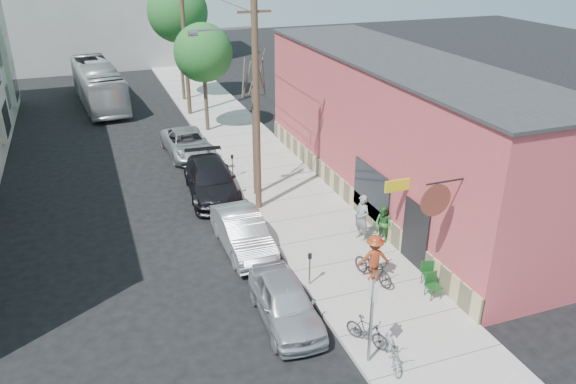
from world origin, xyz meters
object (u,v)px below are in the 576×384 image
object	(u,v)px
tree_leafy_mid	(203,53)
car_2	(211,180)
tree_leafy_far	(178,12)
patron_grey	(362,218)
bus	(98,84)
patron_green	(383,224)
car_3	(188,143)
parked_bike_a	(367,331)
utility_pole_near	(255,95)
car_0	(285,302)
cyclist	(374,258)
car_1	(243,233)
parking_meter_near	(310,264)
patio_chair_b	(434,286)
parking_meter_far	(232,162)
tree_bare	(255,143)
patio_chair_a	(430,274)
parked_bike_b	(393,350)
sign_post	(372,313)

from	to	relation	value
tree_leafy_mid	car_2	bearing A→B (deg)	-101.73
tree_leafy_far	patron_grey	bearing A→B (deg)	-83.73
bus	patron_green	bearing A→B (deg)	-74.93
tree_leafy_far	car_3	xyz separation A→B (m)	(-2.00, -11.79, -5.83)
car_2	parked_bike_a	bearing A→B (deg)	-77.18
utility_pole_near	car_3	xyz separation A→B (m)	(-1.59, 8.23, -4.70)
car_0	cyclist	bearing A→B (deg)	16.97
patron_green	car_1	size ratio (longest dim) A/B	0.34
car_2	bus	xyz separation A→B (m)	(-4.06, 18.78, 0.74)
parking_meter_near	patron_grey	distance (m)	3.97
utility_pole_near	patio_chair_b	distance (m)	10.65
cyclist	car_1	bearing A→B (deg)	-32.33
parking_meter_far	tree_bare	size ratio (longest dim) A/B	0.24
parking_meter_near	tree_leafy_mid	bearing A→B (deg)	88.31
parking_meter_near	bus	distance (m)	28.28
parking_meter_far	bus	size ratio (longest dim) A/B	0.11
tree_leafy_far	patio_chair_a	xyz separation A→B (m)	(3.40, -28.16, -5.95)
patron_green	car_1	distance (m)	5.64
car_1	car_3	size ratio (longest dim) A/B	0.90
patron_grey	parked_bike_b	distance (m)	7.34
parking_meter_near	utility_pole_near	size ratio (longest dim) A/B	0.12
tree_leafy_mid	tree_leafy_far	size ratio (longest dim) A/B	0.78
car_2	bus	bearing A→B (deg)	106.54
patio_chair_b	bus	world-z (taller)	bus
sign_post	tree_bare	bearing A→B (deg)	87.92
tree_leafy_mid	parked_bike_b	world-z (taller)	tree_leafy_mid
car_2	patron_grey	bearing A→B (deg)	-50.51
patio_chair_b	car_2	size ratio (longest dim) A/B	0.16
cyclist	car_2	xyz separation A→B (m)	(-3.70, 9.48, -0.25)
car_1	sign_post	bearing A→B (deg)	-79.39
patron_grey	cyclist	world-z (taller)	patron_grey
parking_meter_near	tree_leafy_far	xyz separation A→B (m)	(0.55, 26.63, 5.55)
parked_bike_a	car_1	distance (m)	7.25
patron_green	patio_chair_b	bearing A→B (deg)	-26.06
car_2	car_3	world-z (taller)	car_2
parking_meter_near	patron_green	bearing A→B (deg)	25.10
utility_pole_near	tree_leafy_far	world-z (taller)	utility_pole_near
tree_leafy_mid	tree_leafy_far	world-z (taller)	tree_leafy_far
tree_bare	car_3	distance (m)	7.30
patron_green	parked_bike_a	distance (m)	6.48
parking_meter_near	tree_bare	bearing A→B (deg)	86.12
car_2	car_1	bearing A→B (deg)	-85.74
patio_chair_a	patron_grey	distance (m)	3.96
tree_leafy_mid	car_3	bearing A→B (deg)	-118.11
tree_leafy_far	car_0	bearing A→B (deg)	-94.07
sign_post	patio_chair_b	world-z (taller)	sign_post
patio_chair_a	parking_meter_near	bearing A→B (deg)	177.10
parking_meter_near	tree_leafy_far	bearing A→B (deg)	88.82
patio_chair_b	parked_bike_b	bearing A→B (deg)	-144.74
patio_chair_a	cyclist	distance (m)	2.03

